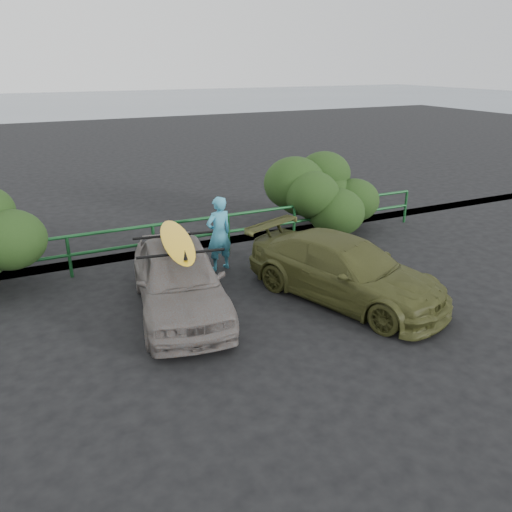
{
  "coord_description": "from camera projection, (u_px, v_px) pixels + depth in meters",
  "views": [
    {
      "loc": [
        -3.72,
        -6.6,
        4.75
      ],
      "look_at": [
        0.34,
        1.91,
        1.06
      ],
      "focal_mm": 35.0,
      "sensor_mm": 36.0,
      "label": 1
    }
  ],
  "objects": [
    {
      "name": "man",
      "position": [
        219.0,
        234.0,
        11.89
      ],
      "size": [
        0.73,
        0.54,
        1.82
      ],
      "primitive_type": "imported",
      "rotation": [
        0.0,
        0.0,
        3.32
      ],
      "color": "teal",
      "rests_on": "ground"
    },
    {
      "name": "sedan",
      "position": [
        179.0,
        279.0,
        9.94
      ],
      "size": [
        2.32,
        4.37,
        1.41
      ],
      "primitive_type": "imported",
      "rotation": [
        0.0,
        0.0,
        -0.16
      ],
      "color": "slate",
      "rests_on": "ground"
    },
    {
      "name": "surfboard",
      "position": [
        177.0,
        241.0,
        9.65
      ],
      "size": [
        1.0,
        2.8,
        0.08
      ],
      "primitive_type": "ellipsoid",
      "rotation": [
        0.0,
        0.0,
        -0.16
      ],
      "color": "yellow",
      "rests_on": "roof_rack"
    },
    {
      "name": "roof_rack",
      "position": [
        177.0,
        244.0,
        9.67
      ],
      "size": [
        1.79,
        1.39,
        0.05
      ],
      "primitive_type": null,
      "rotation": [
        0.0,
        0.0,
        -0.16
      ],
      "color": "black",
      "rests_on": "sedan"
    },
    {
      "name": "ground",
      "position": [
        285.0,
        351.0,
        8.77
      ],
      "size": [
        80.0,
        80.0,
        0.0
      ],
      "primitive_type": "plane",
      "color": "black"
    },
    {
      "name": "ocean",
      "position": [
        43.0,
        104.0,
        59.21
      ],
      "size": [
        200.0,
        200.0,
        0.0
      ],
      "primitive_type": "plane",
      "color": "slate",
      "rests_on": "ground"
    },
    {
      "name": "olive_vehicle",
      "position": [
        345.0,
        270.0,
        10.49
      ],
      "size": [
        3.32,
        4.85,
        1.3
      ],
      "primitive_type": "imported",
      "rotation": [
        0.0,
        0.0,
        0.37
      ],
      "color": "#42451E",
      "rests_on": "ground"
    },
    {
      "name": "guardrail",
      "position": [
        192.0,
        238.0,
        12.78
      ],
      "size": [
        14.0,
        0.08,
        1.04
      ],
      "primitive_type": null,
      "color": "#13451F",
      "rests_on": "ground"
    },
    {
      "name": "shrub_right",
      "position": [
        345.0,
        188.0,
        14.96
      ],
      "size": [
        3.2,
        2.4,
        2.38
      ],
      "primitive_type": null,
      "color": "#203A15",
      "rests_on": "ground"
    }
  ]
}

